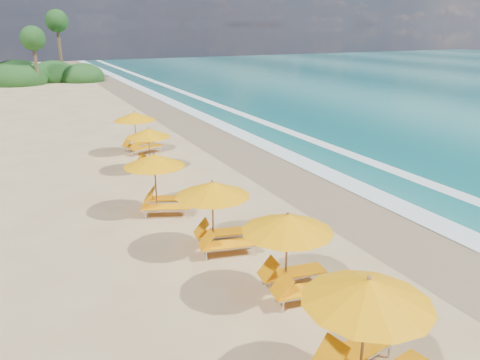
# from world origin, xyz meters

# --- Properties ---
(ground) EXTENTS (160.00, 160.00, 0.00)m
(ground) POSITION_xyz_m (0.00, 0.00, 0.00)
(ground) COLOR tan
(ground) RESTS_ON ground
(wet_sand) EXTENTS (4.00, 160.00, 0.01)m
(wet_sand) POSITION_xyz_m (4.00, 0.00, 0.01)
(wet_sand) COLOR #8A7452
(wet_sand) RESTS_ON ground
(surf_foam) EXTENTS (4.00, 160.00, 0.01)m
(surf_foam) POSITION_xyz_m (6.70, 0.00, 0.03)
(surf_foam) COLOR white
(surf_foam) RESTS_ON ground
(station_0) EXTENTS (2.81, 2.68, 2.34)m
(station_0) POSITION_xyz_m (-1.59, -8.70, 1.31)
(station_0) COLOR olive
(station_0) RESTS_ON ground
(station_1) EXTENTS (2.59, 2.45, 2.23)m
(station_1) POSITION_xyz_m (-1.20, -5.46, 1.25)
(station_1) COLOR olive
(station_1) RESTS_ON ground
(station_2) EXTENTS (2.66, 2.54, 2.20)m
(station_2) POSITION_xyz_m (-1.84, -2.41, 1.23)
(station_2) COLOR olive
(station_2) RESTS_ON ground
(station_3) EXTENTS (2.84, 2.81, 2.19)m
(station_3) POSITION_xyz_m (-2.51, 1.23, 1.23)
(station_3) COLOR olive
(station_3) RESTS_ON ground
(station_4) EXTENTS (2.44, 2.33, 2.03)m
(station_4) POSITION_xyz_m (-1.39, 6.30, 1.14)
(station_4) COLOR olive
(station_4) RESTS_ON ground
(station_5) EXTENTS (2.74, 2.65, 2.21)m
(station_5) POSITION_xyz_m (-1.17, 9.71, 1.24)
(station_5) COLOR olive
(station_5) RESTS_ON ground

